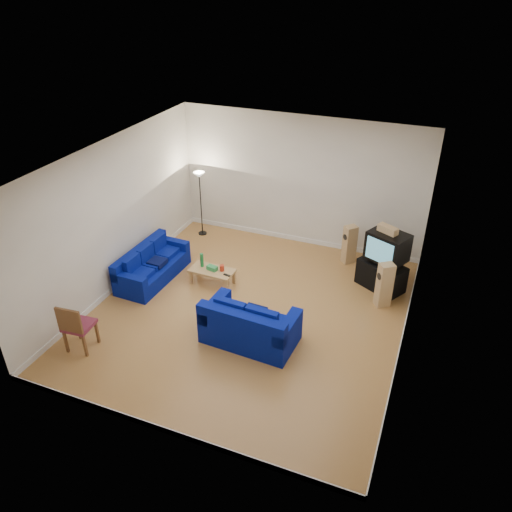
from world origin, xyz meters
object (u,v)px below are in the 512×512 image
at_px(television, 388,247).
at_px(tv_stand, 381,275).
at_px(sofa_three_seat, 151,267).
at_px(coffee_table, 212,272).
at_px(sofa_loveseat, 249,328).

bearing_deg(television, tv_stand, -119.58).
bearing_deg(sofa_three_seat, coffee_table, 104.31).
xyz_separation_m(coffee_table, tv_stand, (3.44, 1.21, 0.00)).
bearing_deg(sofa_loveseat, tv_stand, 57.89).
height_order(coffee_table, television, television).
bearing_deg(tv_stand, television, 65.20).
relative_size(sofa_three_seat, sofa_loveseat, 1.09).
distance_m(coffee_table, television, 3.76).
height_order(sofa_three_seat, television, television).
relative_size(sofa_loveseat, coffee_table, 1.79).
xyz_separation_m(sofa_loveseat, tv_stand, (1.95, 2.73, -0.02)).
distance_m(tv_stand, television, 0.71).
bearing_deg(sofa_three_seat, sofa_loveseat, 68.74).
relative_size(sofa_three_seat, tv_stand, 1.95).
xyz_separation_m(coffee_table, television, (3.48, 1.24, 0.71)).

